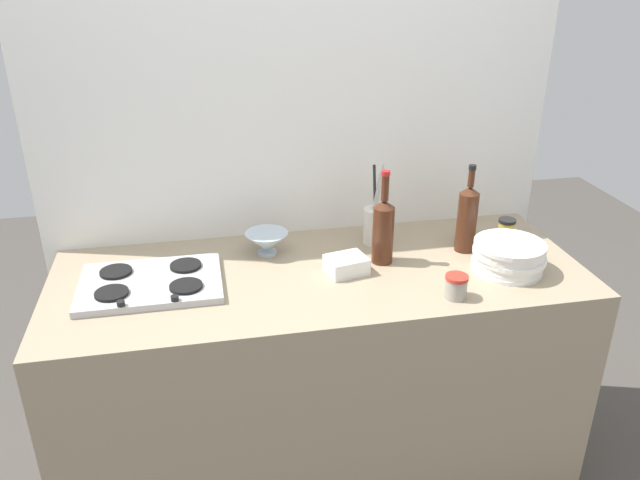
{
  "coord_description": "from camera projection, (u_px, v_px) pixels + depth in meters",
  "views": [
    {
      "loc": [
        -0.37,
        -1.86,
        1.9
      ],
      "look_at": [
        0.0,
        0.0,
        1.02
      ],
      "focal_mm": 35.47,
      "sensor_mm": 36.0,
      "label": 1
    }
  ],
  "objects": [
    {
      "name": "condiment_jar_front",
      "position": [
        506.0,
        233.0,
        2.3
      ],
      "size": [
        0.06,
        0.06,
        0.11
      ],
      "color": "gold",
      "rests_on": "counter_block"
    },
    {
      "name": "plate_stack",
      "position": [
        508.0,
        256.0,
        2.13
      ],
      "size": [
        0.24,
        0.25,
        0.1
      ],
      "color": "white",
      "rests_on": "counter_block"
    },
    {
      "name": "mixing_bowl",
      "position": [
        267.0,
        242.0,
        2.25
      ],
      "size": [
        0.15,
        0.15,
        0.08
      ],
      "color": "silver",
      "rests_on": "counter_block"
    },
    {
      "name": "wine_bottle_mid_left",
      "position": [
        383.0,
        229.0,
        2.16
      ],
      "size": [
        0.07,
        0.07,
        0.33
      ],
      "color": "#472314",
      "rests_on": "counter_block"
    },
    {
      "name": "backsplash_panel",
      "position": [
        300.0,
        178.0,
        2.39
      ],
      "size": [
        1.9,
        0.06,
        2.21
      ],
      "primitive_type": "cube",
      "color": "white",
      "rests_on": "ground"
    },
    {
      "name": "stovetop_hob",
      "position": [
        151.0,
        283.0,
        2.04
      ],
      "size": [
        0.45,
        0.32,
        0.04
      ],
      "color": "#B2B2B7",
      "rests_on": "counter_block"
    },
    {
      "name": "wine_bottle_leftmost",
      "position": [
        467.0,
        218.0,
        2.24
      ],
      "size": [
        0.07,
        0.07,
        0.32
      ],
      "color": "#472314",
      "rests_on": "counter_block"
    },
    {
      "name": "condiment_jar_rear",
      "position": [
        465.0,
        229.0,
        2.37
      ],
      "size": [
        0.06,
        0.06,
        0.08
      ],
      "color": "#9E998C",
      "rests_on": "counter_block"
    },
    {
      "name": "ground_plane",
      "position": [
        320.0,
        471.0,
        2.52
      ],
      "size": [
        6.0,
        6.0,
        0.0
      ],
      "primitive_type": "plane",
      "color": "#47423D",
      "rests_on": "ground"
    },
    {
      "name": "counter_block",
      "position": [
        320.0,
        380.0,
        2.33
      ],
      "size": [
        1.8,
        0.7,
        0.9
      ],
      "primitive_type": "cube",
      "color": "tan",
      "rests_on": "ground"
    },
    {
      "name": "butter_dish",
      "position": [
        346.0,
        265.0,
        2.13
      ],
      "size": [
        0.15,
        0.13,
        0.06
      ],
      "primitive_type": "cube",
      "rotation": [
        0.0,
        0.0,
        0.21
      ],
      "color": "white",
      "rests_on": "counter_block"
    },
    {
      "name": "utensil_crock",
      "position": [
        375.0,
        224.0,
        2.32
      ],
      "size": [
        0.09,
        0.09,
        0.3
      ],
      "color": "silver",
      "rests_on": "counter_block"
    },
    {
      "name": "condiment_jar_spare",
      "position": [
        456.0,
        286.0,
        1.97
      ],
      "size": [
        0.07,
        0.07,
        0.08
      ],
      "color": "#9E998C",
      "rests_on": "counter_block"
    }
  ]
}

